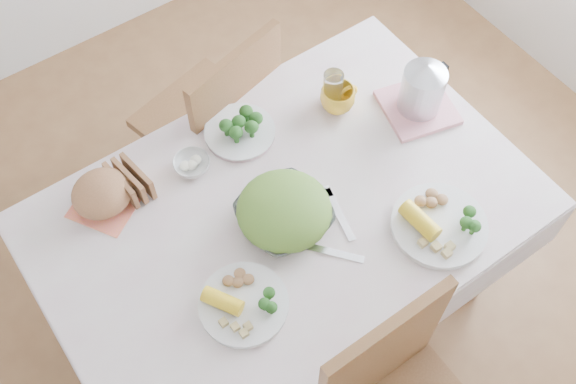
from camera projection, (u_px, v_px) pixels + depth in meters
floor at (287, 305)px, 2.72m from camera, size 3.60×3.60×0.00m
dining_table at (287, 264)px, 2.40m from camera, size 1.40×0.90×0.75m
tablecloth at (286, 211)px, 2.08m from camera, size 1.50×1.00×0.01m
chair_far at (206, 120)px, 2.63m from camera, size 0.52×0.52×0.96m
salad_bowl at (284, 216)px, 2.02m from camera, size 0.27×0.27×0.07m
dinner_plate_left at (244, 304)px, 1.90m from camera, size 0.30×0.30×0.02m
dinner_plate_right at (439, 226)px, 2.03m from camera, size 0.36×0.36×0.02m
broccoli_plate at (240, 132)px, 2.22m from camera, size 0.27×0.27×0.02m
napkin at (106, 203)px, 2.08m from camera, size 0.26×0.26×0.00m
bread_loaf at (102, 194)px, 2.03m from camera, size 0.19×0.18×0.11m
fruit_bowl at (192, 164)px, 2.14m from camera, size 0.13×0.13×0.04m
yellow_mug at (337, 99)px, 2.24m from camera, size 0.14×0.14×0.09m
glass_tumbler at (333, 88)px, 2.24m from camera, size 0.08×0.08×0.13m
pink_tray at (417, 107)px, 2.27m from camera, size 0.28×0.28×0.02m
electric_kettle at (423, 85)px, 2.18m from camera, size 0.17×0.17×0.20m
fork_left at (331, 252)px, 1.99m from camera, size 0.14×0.17×0.00m
fork_right at (339, 214)px, 2.06m from camera, size 0.07×0.20×0.00m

